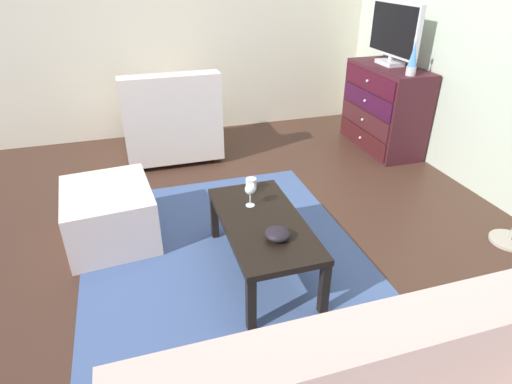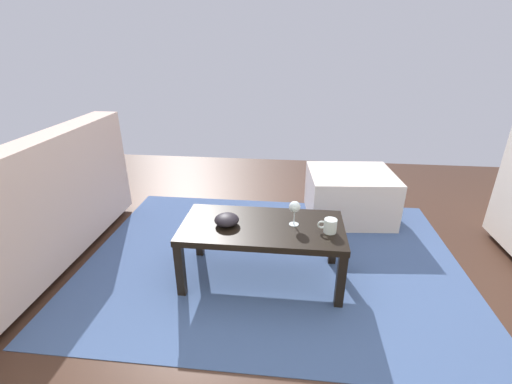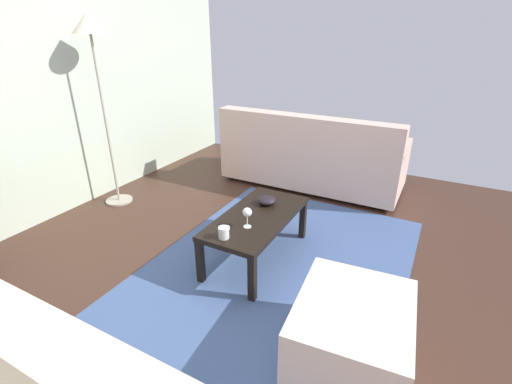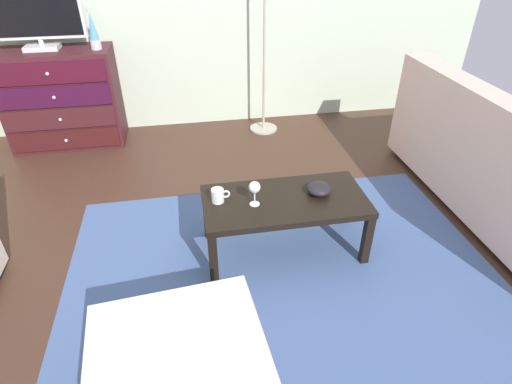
% 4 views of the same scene
% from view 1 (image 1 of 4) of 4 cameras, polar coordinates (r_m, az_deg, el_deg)
% --- Properties ---
extents(ground_plane, '(5.63, 4.89, 0.05)m').
position_cam_1_polar(ground_plane, '(3.08, -0.86, -7.93)').
color(ground_plane, '#3F281D').
extents(wall_plain_left, '(0.12, 4.89, 2.77)m').
position_cam_1_polar(wall_plain_left, '(5.01, -10.04, 23.50)').
color(wall_plain_left, beige).
rests_on(wall_plain_left, ground_plane).
extents(area_rug, '(2.60, 1.90, 0.01)m').
position_cam_1_polar(area_rug, '(2.87, -3.61, -10.44)').
color(area_rug, '#3F5584').
rests_on(area_rug, ground_plane).
extents(dresser, '(0.99, 0.49, 0.88)m').
position_cam_1_polar(dresser, '(4.76, 16.87, 10.76)').
color(dresser, '#3D171E').
rests_on(dresser, ground_plane).
extents(tv, '(0.79, 0.18, 0.60)m').
position_cam_1_polar(tv, '(4.66, 18.10, 19.81)').
color(tv, silver).
rests_on(tv, dresser).
extents(lava_lamp, '(0.09, 0.09, 0.33)m').
position_cam_1_polar(lava_lamp, '(4.29, 20.39, 16.43)').
color(lava_lamp, '#B7B7BC').
rests_on(lava_lamp, dresser).
extents(coffee_table, '(1.00, 0.49, 0.39)m').
position_cam_1_polar(coffee_table, '(2.67, 0.91, -4.68)').
color(coffee_table, black).
rests_on(coffee_table, ground_plane).
extents(wine_glass, '(0.07, 0.07, 0.16)m').
position_cam_1_polar(wine_glass, '(2.74, -0.80, 0.26)').
color(wine_glass, silver).
rests_on(wine_glass, coffee_table).
extents(mug, '(0.11, 0.08, 0.08)m').
position_cam_1_polar(mug, '(2.97, -0.65, 1.05)').
color(mug, silver).
rests_on(mug, coffee_table).
extents(bowl_decorative, '(0.15, 0.15, 0.07)m').
position_cam_1_polar(bowl_decorative, '(2.46, 2.93, -5.65)').
color(bowl_decorative, black).
rests_on(bowl_decorative, coffee_table).
extents(armchair, '(0.80, 0.93, 0.90)m').
position_cam_1_polar(armchair, '(4.44, -11.34, 9.04)').
color(armchair, '#332319').
rests_on(armchair, ground_plane).
extents(ottoman, '(0.75, 0.66, 0.41)m').
position_cam_1_polar(ottoman, '(3.23, -19.10, -2.88)').
color(ottoman, beige).
rests_on(ottoman, ground_plane).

